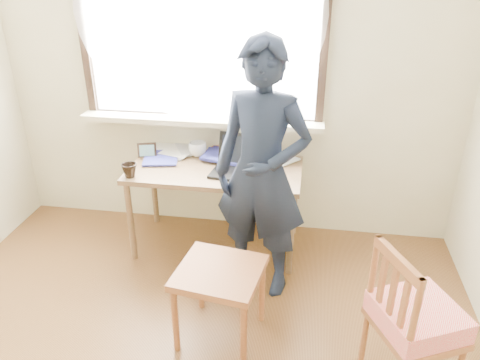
% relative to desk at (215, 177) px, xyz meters
% --- Properties ---
extents(room_shell, '(3.52, 4.02, 2.61)m').
position_rel_desk_xyz_m(room_shell, '(0.02, -1.43, 1.04)').
color(room_shell, beige).
rests_on(room_shell, ground).
extents(desk, '(1.25, 0.62, 0.67)m').
position_rel_desk_xyz_m(desk, '(0.00, 0.00, 0.00)').
color(desk, brown).
rests_on(desk, ground).
extents(laptop, '(0.41, 0.35, 0.25)m').
position_rel_desk_xyz_m(laptop, '(0.19, -0.03, 0.13)').
color(laptop, black).
rests_on(laptop, desk).
extents(mug_white, '(0.17, 0.17, 0.11)m').
position_rel_desk_xyz_m(mug_white, '(-0.18, 0.20, 0.12)').
color(mug_white, white).
rests_on(mug_white, desk).
extents(mug_dark, '(0.12, 0.12, 0.10)m').
position_rel_desk_xyz_m(mug_dark, '(-0.56, -0.24, 0.12)').
color(mug_dark, black).
rests_on(mug_dark, desk).
extents(mouse, '(0.09, 0.06, 0.04)m').
position_rel_desk_xyz_m(mouse, '(0.42, -0.10, 0.09)').
color(mouse, black).
rests_on(mouse, desk).
extents(desk_clutter, '(0.83, 0.50, 0.04)m').
position_rel_desk_xyz_m(desk_clutter, '(-0.29, 0.18, 0.09)').
color(desk_clutter, white).
rests_on(desk_clutter, desk).
extents(book_a, '(0.30, 0.32, 0.02)m').
position_rel_desk_xyz_m(book_a, '(-0.35, 0.25, 0.08)').
color(book_a, white).
rests_on(book_a, desk).
extents(book_b, '(0.31, 0.32, 0.02)m').
position_rel_desk_xyz_m(book_b, '(0.38, 0.24, 0.08)').
color(book_b, white).
rests_on(book_b, desk).
extents(picture_frame, '(0.14, 0.05, 0.11)m').
position_rel_desk_xyz_m(picture_frame, '(-0.55, 0.10, 0.12)').
color(picture_frame, black).
rests_on(picture_frame, desk).
extents(work_chair, '(0.53, 0.51, 0.48)m').
position_rel_desk_xyz_m(work_chair, '(0.21, -0.93, -0.20)').
color(work_chair, '#995A32').
rests_on(work_chair, ground).
extents(side_chair, '(0.51, 0.52, 0.86)m').
position_rel_desk_xyz_m(side_chair, '(1.24, -1.13, -0.15)').
color(side_chair, '#995A32').
rests_on(side_chair, ground).
extents(person, '(0.69, 0.53, 1.68)m').
position_rel_desk_xyz_m(person, '(0.38, -0.40, 0.24)').
color(person, black).
rests_on(person, ground).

